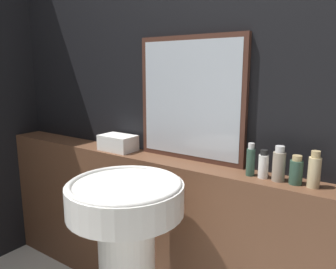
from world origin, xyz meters
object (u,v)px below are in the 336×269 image
pedestal_sink (127,249)px  lotion_bottle (279,165)px  towel_stack (118,143)px  hand_soap_bottle (314,171)px  body_wash_bottle (296,171)px  shampoo_bottle (251,161)px  conditioner_bottle (263,165)px  mirror (190,99)px

pedestal_sink → lotion_bottle: bearing=38.6°
towel_stack → lotion_bottle: (0.95, 0.00, 0.03)m
hand_soap_bottle → body_wash_bottle: bearing=-180.0°
pedestal_sink → body_wash_bottle: size_ratio=7.18×
shampoo_bottle → conditioner_bottle: shampoo_bottle is taller
pedestal_sink → mirror: size_ratio=1.39×
shampoo_bottle → conditioner_bottle: 0.06m
towel_stack → shampoo_bottle: (0.83, 0.00, 0.02)m
mirror → hand_soap_bottle: 0.69m
mirror → lotion_bottle: size_ratio=4.15×
mirror → hand_soap_bottle: bearing=-6.7°
pedestal_sink → body_wash_bottle: 0.81m
conditioner_bottle → body_wash_bottle: size_ratio=1.03×
shampoo_bottle → body_wash_bottle: size_ratio=1.22×
pedestal_sink → hand_soap_bottle: bearing=32.0°
shampoo_bottle → lotion_bottle: size_ratio=0.98×
towel_stack → conditioner_bottle: bearing=0.0°
conditioner_bottle → lotion_bottle: bearing=0.0°
towel_stack → hand_soap_bottle: size_ratio=1.39×
mirror → hand_soap_bottle: size_ratio=4.18×
pedestal_sink → hand_soap_bottle: size_ratio=5.80×
mirror → shampoo_bottle: mirror is taller
towel_stack → body_wash_bottle: (1.03, 0.00, 0.01)m
towel_stack → shampoo_bottle: 0.83m
mirror → body_wash_bottle: 0.63m
conditioner_bottle → lotion_bottle: 0.07m
mirror → towel_stack: 0.54m
conditioner_bottle → towel_stack: bearing=180.0°
pedestal_sink → hand_soap_bottle: 0.87m
lotion_bottle → body_wash_bottle: (0.07, -0.00, -0.01)m
lotion_bottle → body_wash_bottle: lotion_bottle is taller
lotion_bottle → conditioner_bottle: bearing=-180.0°
towel_stack → conditioner_bottle: (0.89, 0.00, 0.01)m
mirror → hand_soap_bottle: (0.64, -0.08, -0.25)m
mirror → towel_stack: size_ratio=3.01×
body_wash_bottle → towel_stack: bearing=180.0°
shampoo_bottle → lotion_bottle: lotion_bottle is taller
towel_stack → lotion_bottle: 0.95m
body_wash_bottle → mirror: bearing=172.4°
shampoo_bottle → body_wash_bottle: shampoo_bottle is taller
towel_stack → shampoo_bottle: size_ratio=1.41×
body_wash_bottle → hand_soap_bottle: bearing=0.0°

